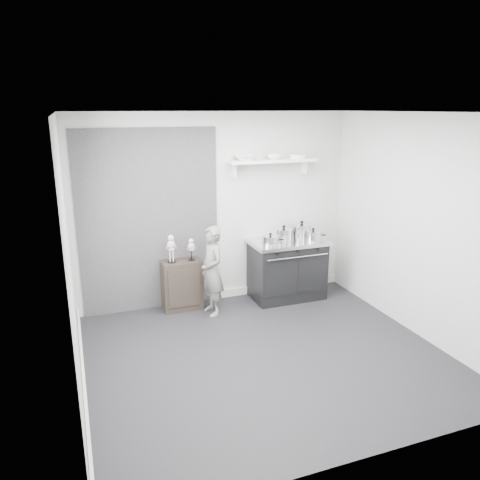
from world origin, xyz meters
TOP-DOWN VIEW (x-y plane):
  - ground at (0.00, 0.00)m, footprint 4.00×4.00m
  - room_shell at (-0.09, 0.15)m, footprint 4.02×3.62m
  - wall_shelf at (0.80, 1.68)m, footprint 1.30×0.26m
  - stove at (0.98, 1.48)m, footprint 1.10×0.69m
  - side_cabinet at (-0.58, 1.61)m, footprint 0.54×0.32m
  - child at (-0.23, 1.30)m, footprint 0.35×0.48m
  - pot_front_left at (0.65, 1.35)m, footprint 0.32×0.24m
  - pot_back_left at (0.96, 1.57)m, footprint 0.37×0.29m
  - pot_back_right at (1.26, 1.57)m, footprint 0.37×0.28m
  - pot_front_right at (1.31, 1.33)m, footprint 0.33×0.24m
  - skeleton_full at (-0.71, 1.61)m, footprint 0.13×0.08m
  - skeleton_torso at (-0.43, 1.61)m, footprint 0.10×0.06m
  - bowl_large at (0.39, 1.67)m, footprint 0.31×0.31m
  - bowl_small at (0.83, 1.67)m, footprint 0.22×0.22m
  - plate_stack at (1.19, 1.67)m, footprint 0.24×0.24m

SIDE VIEW (x-z plane):
  - ground at x=0.00m, z-range 0.00..0.00m
  - side_cabinet at x=-0.58m, z-range 0.00..0.70m
  - stove at x=0.98m, z-range 0.00..0.89m
  - child at x=-0.23m, z-range 0.00..1.24m
  - skeleton_torso at x=-0.43m, z-range 0.70..1.06m
  - skeleton_full at x=-0.71m, z-range 0.70..1.15m
  - pot_front_left at x=0.65m, z-range 0.87..1.04m
  - pot_front_right at x=1.31m, z-range 0.87..1.06m
  - pot_back_left at x=0.96m, z-range 0.86..1.07m
  - pot_back_right at x=1.26m, z-range 0.86..1.11m
  - room_shell at x=-0.09m, z-range 0.28..2.99m
  - wall_shelf at x=0.80m, z-range 1.89..2.13m
  - plate_stack at x=1.19m, z-range 2.04..2.10m
  - bowl_small at x=0.83m, z-range 2.04..2.11m
  - bowl_large at x=0.39m, z-range 2.04..2.12m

